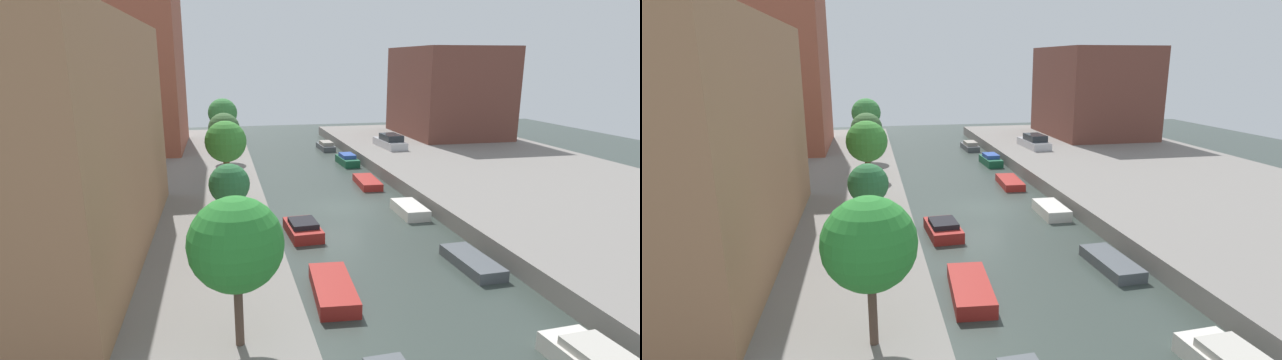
# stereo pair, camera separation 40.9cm
# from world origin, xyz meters

# --- Properties ---
(ground_plane) EXTENTS (84.00, 84.00, 0.00)m
(ground_plane) POSITION_xyz_m (0.00, 0.00, 0.00)
(ground_plane) COLOR #333D38
(quay_left) EXTENTS (20.00, 64.00, 1.00)m
(quay_left) POSITION_xyz_m (-15.00, 0.00, 0.50)
(quay_left) COLOR gray
(quay_left) RESTS_ON ground_plane
(quay_right) EXTENTS (20.00, 64.00, 1.00)m
(quay_right) POSITION_xyz_m (15.00, 0.00, 0.50)
(quay_right) COLOR gray
(quay_right) RESTS_ON ground_plane
(apartment_tower_far) EXTENTS (10.00, 12.26, 21.31)m
(apartment_tower_far) POSITION_xyz_m (-16.00, 20.28, 11.65)
(apartment_tower_far) COLOR brown
(apartment_tower_far) RESTS_ON quay_left
(low_block_right) EXTENTS (10.00, 12.83, 9.80)m
(low_block_right) POSITION_xyz_m (18.00, 22.30, 5.90)
(low_block_right) COLOR brown
(low_block_right) RESTS_ON quay_right
(street_tree_0) EXTENTS (2.82, 2.82, 4.63)m
(street_tree_0) POSITION_xyz_m (-7.28, -15.96, 4.20)
(street_tree_0) COLOR #503C30
(street_tree_0) RESTS_ON quay_left
(street_tree_1) EXTENTS (1.82, 1.82, 3.94)m
(street_tree_1) POSITION_xyz_m (-7.28, -8.10, 3.98)
(street_tree_1) COLOR brown
(street_tree_1) RESTS_ON quay_left
(street_tree_2) EXTENTS (2.39, 2.39, 5.02)m
(street_tree_2) POSITION_xyz_m (-7.28, -1.21, 4.77)
(street_tree_2) COLOR brown
(street_tree_2) RESTS_ON quay_left
(street_tree_3) EXTENTS (2.27, 2.27, 4.70)m
(street_tree_3) POSITION_xyz_m (-7.28, 6.23, 4.50)
(street_tree_3) COLOR brown
(street_tree_3) RESTS_ON quay_left
(street_tree_4) EXTENTS (2.46, 2.46, 5.24)m
(street_tree_4) POSITION_xyz_m (-7.28, 12.89, 4.96)
(street_tree_4) COLOR brown
(street_tree_4) RESTS_ON quay_left
(parked_car) EXTENTS (2.02, 4.88, 1.33)m
(parked_car) POSITION_xyz_m (8.81, 15.50, 1.55)
(parked_car) COLOR #B7B7BC
(parked_car) RESTS_ON quay_right
(moored_boat_left_1) EXTENTS (1.85, 4.07, 0.62)m
(moored_boat_left_1) POSITION_xyz_m (-3.38, -11.69, 0.31)
(moored_boat_left_1) COLOR maroon
(moored_boat_left_1) RESTS_ON ground_plane
(moored_boat_left_2) EXTENTS (1.83, 3.29, 0.88)m
(moored_boat_left_2) POSITION_xyz_m (-3.37, -4.48, 0.38)
(moored_boat_left_2) COLOR maroon
(moored_boat_left_2) RESTS_ON ground_plane
(moored_boat_right_1) EXTENTS (1.58, 3.69, 0.52)m
(moored_boat_right_1) POSITION_xyz_m (3.59, -10.25, 0.26)
(moored_boat_right_1) COLOR #4C5156
(moored_boat_right_1) RESTS_ON ground_plane
(moored_boat_right_2) EXTENTS (1.53, 3.20, 0.66)m
(moored_boat_right_2) POSITION_xyz_m (3.77, -2.22, 0.33)
(moored_boat_right_2) COLOR beige
(moored_boat_right_2) RESTS_ON ground_plane
(moored_boat_right_3) EXTENTS (1.71, 3.94, 0.54)m
(moored_boat_right_3) POSITION_xyz_m (3.32, 5.25, 0.27)
(moored_boat_right_3) COLOR maroon
(moored_boat_right_3) RESTS_ON ground_plane
(moored_boat_right_4) EXTENTS (1.49, 3.54, 1.01)m
(moored_boat_right_4) POSITION_xyz_m (3.79, 13.01, 0.43)
(moored_boat_right_4) COLOR #195638
(moored_boat_right_4) RESTS_ON ground_plane
(moored_boat_right_5) EXTENTS (1.44, 3.66, 0.94)m
(moored_boat_right_5) POSITION_xyz_m (3.49, 20.87, 0.39)
(moored_boat_right_5) COLOR #4C5156
(moored_boat_right_5) RESTS_ON ground_plane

